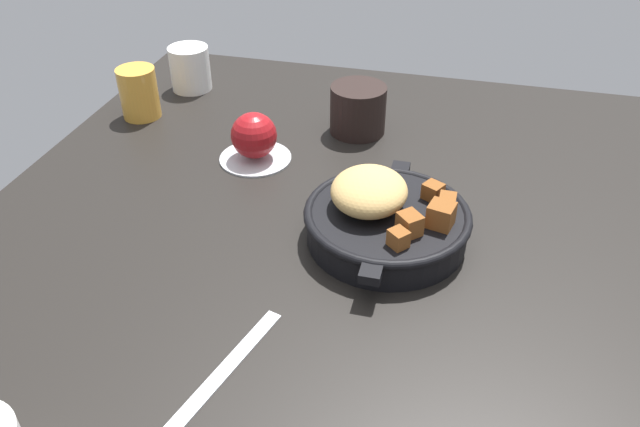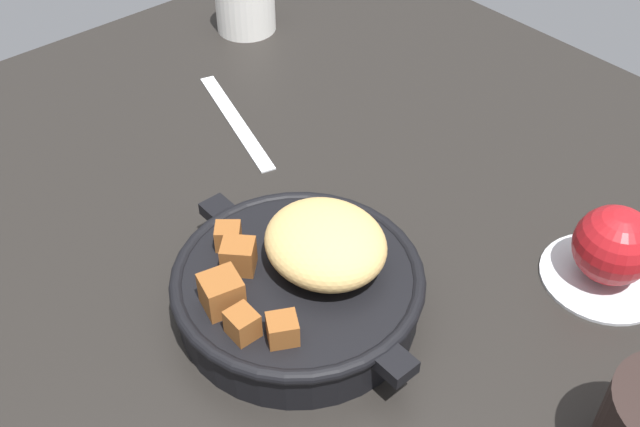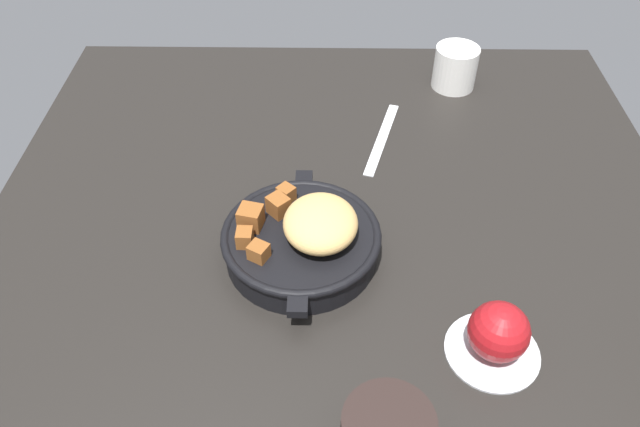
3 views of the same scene
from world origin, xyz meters
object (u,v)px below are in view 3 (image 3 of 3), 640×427
Objects in this scene: red_apple at (499,332)px; ceramic_mug_white at (455,67)px; butter_knife at (382,138)px; cast_iron_skillet at (303,238)px.

red_apple is 56.78cm from ceramic_mug_white.
ceramic_mug_white reaches higher than butter_knife.
butter_knife is at bearing -40.24° from ceramic_mug_white.
ceramic_mug_white is (-16.20, 13.71, 3.57)cm from butter_knife.
red_apple is 0.35× the size of butter_knife.
red_apple and ceramic_mug_white have the same top height.
cast_iron_skillet is 26.65cm from red_apple.
cast_iron_skillet reaches higher than ceramic_mug_white.
red_apple is at bearing 30.06° from butter_knife.
cast_iron_skillet is 3.27× the size of ceramic_mug_white.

